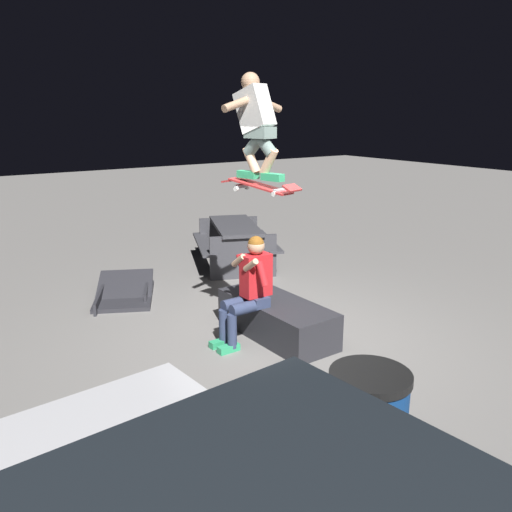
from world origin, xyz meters
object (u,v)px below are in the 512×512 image
at_px(skater_airborne, 256,121).
at_px(trash_bin, 367,430).
at_px(ledge_box_main, 276,318).
at_px(person_sitting_on_ledge, 249,286).
at_px(skateboard, 260,186).
at_px(picnic_table_back, 235,238).
at_px(kicker_ramp, 124,294).

bearing_deg(skater_airborne, trash_bin, 163.22).
bearing_deg(trash_bin, ledge_box_main, -22.84).
height_order(skater_airborne, trash_bin, skater_airborne).
relative_size(ledge_box_main, skater_airborne, 1.45).
distance_m(person_sitting_on_ledge, skateboard, 1.17).
distance_m(ledge_box_main, skater_airborne, 2.35).
xyz_separation_m(skater_airborne, trash_bin, (-2.53, 0.76, -2.09)).
bearing_deg(picnic_table_back, ledge_box_main, 157.14).
bearing_deg(skater_airborne, person_sitting_on_ledge, 62.21).
relative_size(person_sitting_on_ledge, skateboard, 1.23).
bearing_deg(skater_airborne, skateboard, -166.66).
xyz_separation_m(skateboard, skater_airborne, (0.06, 0.01, 0.69)).
xyz_separation_m(skater_airborne, kicker_ramp, (2.35, 0.75, -2.49)).
bearing_deg(picnic_table_back, skater_airborne, 152.23).
distance_m(person_sitting_on_ledge, skater_airborne, 1.85).
bearing_deg(picnic_table_back, person_sitting_on_ledge, 150.71).
bearing_deg(skater_airborne, ledge_box_main, -87.73).
bearing_deg(person_sitting_on_ledge, ledge_box_main, -94.17).
relative_size(person_sitting_on_ledge, kicker_ramp, 0.89).
bearing_deg(ledge_box_main, kicker_ramp, 24.29).
bearing_deg(trash_bin, kicker_ramp, -0.19).
height_order(ledge_box_main, trash_bin, trash_bin).
distance_m(ledge_box_main, picnic_table_back, 3.12).
bearing_deg(kicker_ramp, trash_bin, 179.81).
distance_m(skater_airborne, kicker_ramp, 3.50).
relative_size(skateboard, kicker_ramp, 0.72).
relative_size(ledge_box_main, skateboard, 1.56).
xyz_separation_m(person_sitting_on_ledge, picnic_table_back, (2.84, -1.59, -0.20)).
bearing_deg(kicker_ramp, skater_airborne, -162.36).
relative_size(ledge_box_main, picnic_table_back, 0.78).
xyz_separation_m(kicker_ramp, trash_bin, (-4.87, 0.02, 0.40)).
bearing_deg(ledge_box_main, person_sitting_on_ledge, 85.83).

